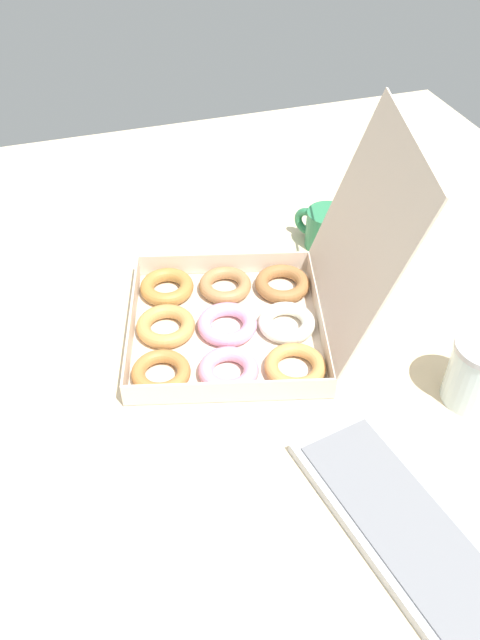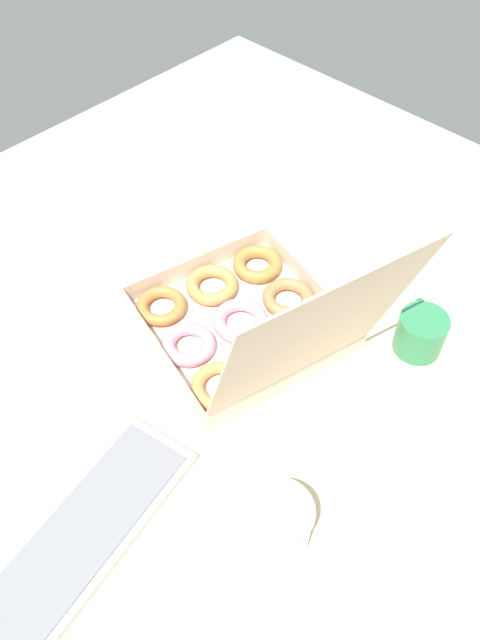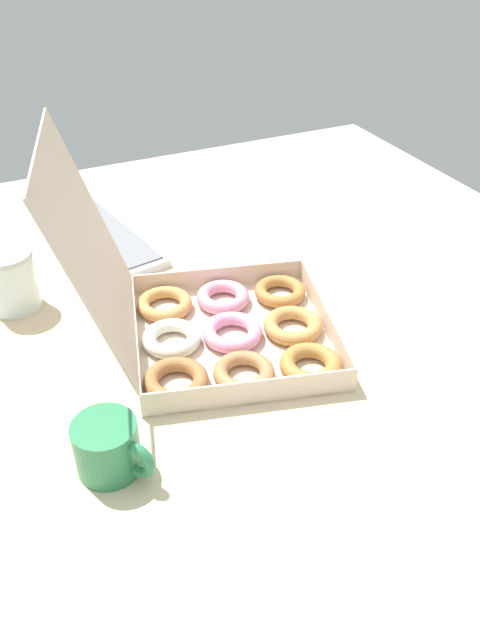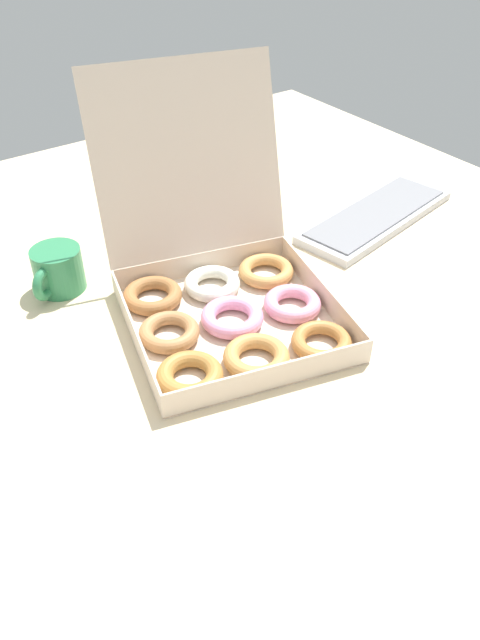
{
  "view_description": "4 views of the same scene",
  "coord_description": "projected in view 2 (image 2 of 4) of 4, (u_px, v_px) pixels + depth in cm",
  "views": [
    {
      "loc": [
        81.17,
        -26.8,
        80.58
      ],
      "look_at": [
        0.75,
        -1.7,
        3.53
      ],
      "focal_mm": 35.0,
      "sensor_mm": 36.0,
      "label": 1
    },
    {
      "loc": [
        56.9,
        51.48,
        97.03
      ],
      "look_at": [
        0.3,
        -2.78,
        3.6
      ],
      "focal_mm": 35.0,
      "sensor_mm": 36.0,
      "label": 2
    },
    {
      "loc": [
        -83.82,
        33.24,
        71.03
      ],
      "look_at": [
        0.02,
        -5.68,
        3.37
      ],
      "focal_mm": 35.0,
      "sensor_mm": 36.0,
      "label": 3
    },
    {
      "loc": [
        -50.33,
        -75.14,
        69.2
      ],
      "look_at": [
        -1.11,
        -6.62,
        3.09
      ],
      "focal_mm": 35.0,
      "sensor_mm": 36.0,
      "label": 4
    }
  ],
  "objects": [
    {
      "name": "ground_plane",
      "position": [
        251.0,
        341.0,
        1.24
      ],
      "size": [
        180.0,
        180.0,
        2.0
      ],
      "primitive_type": "cube",
      "color": "beige"
    },
    {
      "name": "donut_box",
      "position": [
        249.0,
        321.0,
        1.21
      ],
      "size": [
        45.85,
        53.47,
        38.79
      ],
      "color": "beige",
      "rests_on": "ground_plane"
    },
    {
      "name": "keyboard",
      "position": [
        83.0,
        536.0,
        0.97
      ],
      "size": [
        43.68,
        21.77,
        2.2
      ],
      "color": "#B8B9C1",
      "rests_on": "ground_plane"
    },
    {
      "name": "coffee_mug",
      "position": [
        420.0,
        332.0,
        1.19
      ],
      "size": [
        11.76,
        10.34,
        8.45
      ],
      "color": "#2F8051",
      "rests_on": "ground_plane"
    },
    {
      "name": "glass_jar",
      "position": [
        278.0,
        527.0,
        0.93
      ],
      "size": [
        10.22,
        10.22,
        12.3
      ],
      "color": "silver",
      "rests_on": "ground_plane"
    },
    {
      "name": "paper_napkin",
      "position": [
        79.0,
        291.0,
        1.32
      ],
      "size": [
        13.97,
        12.61,
        0.15
      ],
      "primitive_type": "cube",
      "rotation": [
        0.0,
        0.0,
        -0.22
      ],
      "color": "white",
      "rests_on": "ground_plane"
    }
  ]
}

